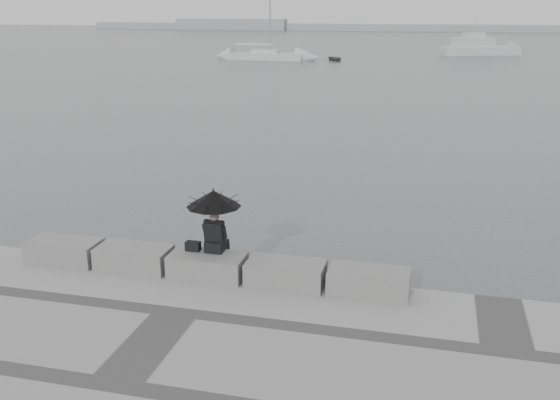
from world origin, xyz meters
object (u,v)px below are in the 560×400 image
(seated_person, at_px, (214,207))
(sailboat_left, at_px, (265,55))
(dinghy, at_px, (335,58))
(motor_cruiser, at_px, (480,48))

(seated_person, bearing_deg, sailboat_left, 104.93)
(seated_person, xyz_separation_m, dinghy, (-7.28, 60.99, -1.75))
(seated_person, height_order, dinghy, seated_person)
(seated_person, bearing_deg, motor_cruiser, 83.38)
(seated_person, relative_size, sailboat_left, 0.11)
(sailboat_left, distance_m, dinghy, 8.12)
(seated_person, relative_size, motor_cruiser, 0.13)
(seated_person, xyz_separation_m, sailboat_left, (-15.34, 60.06, -1.49))
(seated_person, bearing_deg, dinghy, 97.41)
(motor_cruiser, bearing_deg, dinghy, -164.16)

